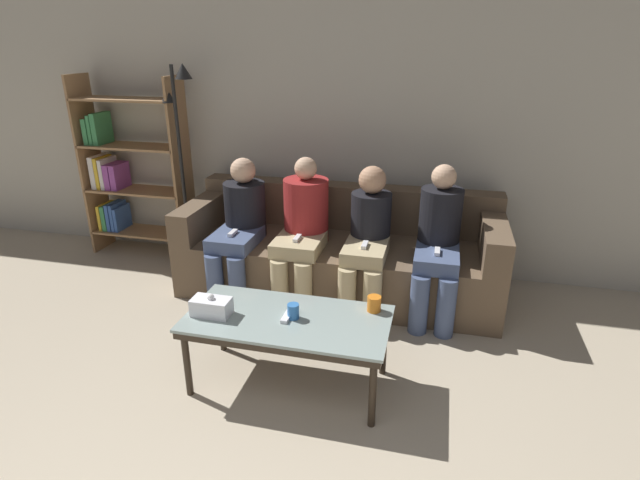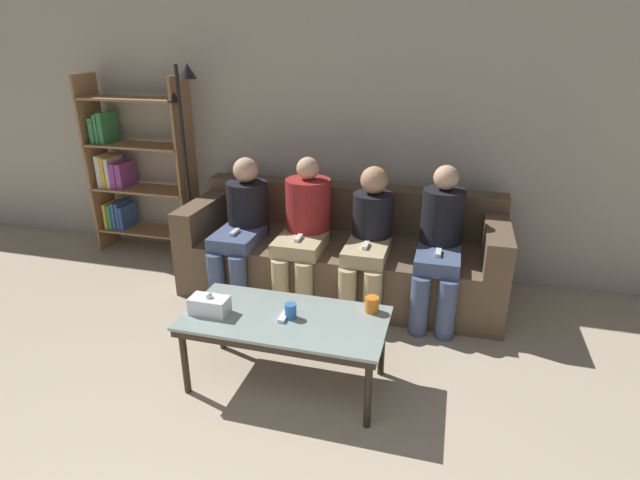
# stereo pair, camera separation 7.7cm
# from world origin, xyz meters

# --- Properties ---
(wall_back) EXTENTS (12.00, 0.06, 2.60)m
(wall_back) POSITION_xyz_m (0.00, 3.84, 1.30)
(wall_back) COLOR #B7B2A3
(wall_back) RESTS_ON ground_plane
(couch) EXTENTS (2.48, 0.89, 0.79)m
(couch) POSITION_xyz_m (0.00, 3.32, 0.30)
(couch) COLOR brown
(couch) RESTS_ON ground_plane
(coffee_table) EXTENTS (1.15, 0.56, 0.45)m
(coffee_table) POSITION_xyz_m (-0.03, 2.02, 0.41)
(coffee_table) COLOR #8C9E99
(coffee_table) RESTS_ON ground_plane
(cup_near_left) EXTENTS (0.08, 0.08, 0.09)m
(cup_near_left) POSITION_xyz_m (0.43, 2.21, 0.49)
(cup_near_left) COLOR orange
(cup_near_left) RESTS_ON coffee_table
(cup_near_right) EXTENTS (0.07, 0.07, 0.09)m
(cup_near_right) POSITION_xyz_m (-0.00, 2.02, 0.49)
(cup_near_right) COLOR #3372BF
(cup_near_right) RESTS_ON coffee_table
(tissue_box) EXTENTS (0.22, 0.12, 0.13)m
(tissue_box) POSITION_xyz_m (-0.46, 1.95, 0.50)
(tissue_box) COLOR white
(tissue_box) RESTS_ON coffee_table
(game_remote) EXTENTS (0.04, 0.15, 0.02)m
(game_remote) POSITION_xyz_m (-0.03, 2.02, 0.46)
(game_remote) COLOR white
(game_remote) RESTS_ON coffee_table
(bookshelf) EXTENTS (0.96, 0.32, 1.63)m
(bookshelf) POSITION_xyz_m (-2.09, 3.61, 0.78)
(bookshelf) COLOR #9E754C
(bookshelf) RESTS_ON ground_plane
(standing_lamp) EXTENTS (0.31, 0.26, 1.74)m
(standing_lamp) POSITION_xyz_m (-1.40, 3.47, 1.07)
(standing_lamp) COLOR black
(standing_lamp) RESTS_ON ground_plane
(seated_person_left_end) EXTENTS (0.33, 0.67, 1.06)m
(seated_person_left_end) POSITION_xyz_m (-0.76, 3.10, 0.57)
(seated_person_left_end) COLOR #47567A
(seated_person_left_end) RESTS_ON ground_plane
(seated_person_mid_left) EXTENTS (0.35, 0.66, 1.10)m
(seated_person_mid_left) POSITION_xyz_m (-0.25, 3.12, 0.59)
(seated_person_mid_left) COLOR tan
(seated_person_mid_left) RESTS_ON ground_plane
(seated_person_mid_right) EXTENTS (0.31, 0.66, 1.06)m
(seated_person_mid_right) POSITION_xyz_m (0.25, 3.09, 0.57)
(seated_person_mid_right) COLOR tan
(seated_person_mid_right) RESTS_ON ground_plane
(seated_person_right_end) EXTENTS (0.31, 0.65, 1.10)m
(seated_person_right_end) POSITION_xyz_m (0.76, 3.10, 0.58)
(seated_person_right_end) COLOR #47567A
(seated_person_right_end) RESTS_ON ground_plane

